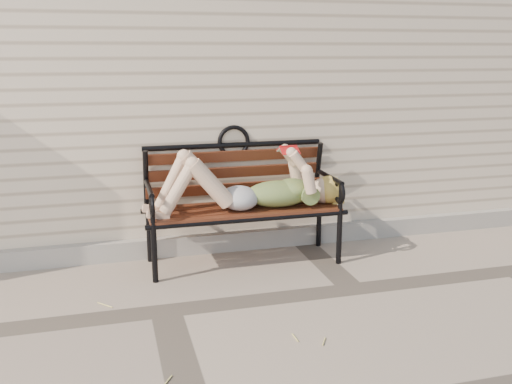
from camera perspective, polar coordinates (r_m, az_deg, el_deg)
name	(u,v)px	position (r m, az deg, el deg)	size (l,w,h in m)	color
ground	(166,311)	(3.62, -8.99, -11.65)	(80.00, 80.00, 0.00)	gray
house_wall	(128,56)	(6.26, -12.66, 13.17)	(8.00, 4.00, 3.00)	beige
foundation_strip	(151,248)	(4.49, -10.41, -5.51)	(8.00, 0.10, 0.15)	gray
garden_bench	(240,187)	(4.26, -1.57, 0.49)	(1.55, 0.62, 1.00)	black
reading_woman	(246,186)	(4.14, -1.01, 0.57)	(1.46, 0.33, 0.46)	#093545
straw_scatter	(147,363)	(3.09, -10.81, -16.48)	(2.53, 1.52, 0.01)	#DACA6A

